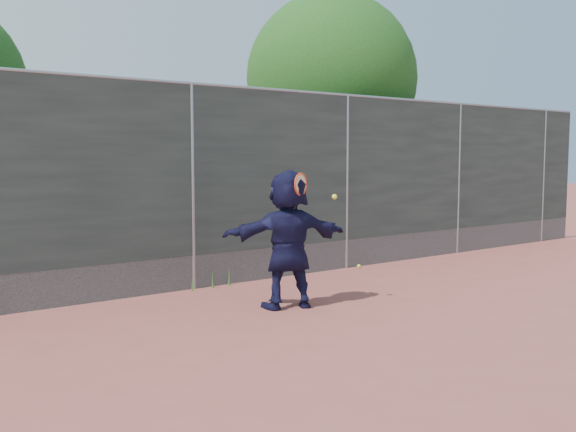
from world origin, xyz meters
TOP-DOWN VIEW (x-y plane):
  - ground at (0.00, 0.00)m, footprint 80.00×80.00m
  - player at (0.43, 1.73)m, footprint 1.74×1.00m
  - ball_ground at (3.17, 3.35)m, footprint 0.07×0.07m
  - fence at (-0.00, 3.50)m, footprint 20.00×0.06m
  - swing_action at (0.52, 1.52)m, footprint 0.66×0.20m
  - tree_right at (4.68, 5.75)m, footprint 3.78×3.60m
  - weed_clump at (0.29, 3.38)m, footprint 0.68×0.07m

SIDE VIEW (x-z plane):
  - ground at x=0.00m, z-range 0.00..0.00m
  - ball_ground at x=3.17m, z-range 0.00..0.07m
  - weed_clump at x=0.29m, z-range -0.02..0.28m
  - player at x=0.43m, z-range 0.00..1.79m
  - swing_action at x=0.52m, z-range 1.31..1.83m
  - fence at x=0.00m, z-range 0.07..3.09m
  - tree_right at x=4.68m, z-range 0.80..6.19m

